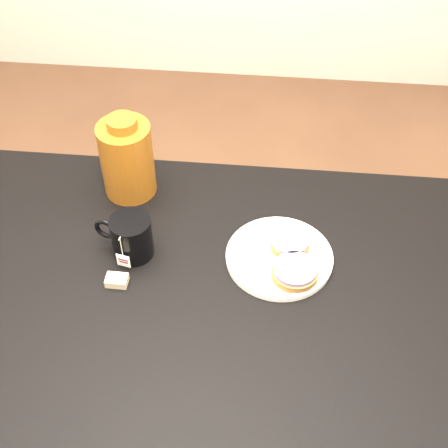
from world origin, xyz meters
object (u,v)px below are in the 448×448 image
object	(u,v)px
table	(167,332)
bagel_back	(290,243)
bagel_package	(127,158)
teabag_pouch	(117,280)
mug	(131,237)
bagel_front	(295,272)
plate	(279,257)

from	to	relation	value
table	bagel_back	distance (m)	0.32
bagel_package	teabag_pouch	bearing A→B (deg)	-84.53
mug	bagel_package	size ratio (longest dim) A/B	0.67
table	bagel_package	xyz separation A→B (m)	(-0.14, 0.34, 0.18)
bagel_back	bagel_front	size ratio (longest dim) A/B	0.97
table	plate	world-z (taller)	plate
mug	table	bearing A→B (deg)	-44.57
plate	mug	distance (m)	0.32
bagel_front	mug	bearing A→B (deg)	173.02
plate	bagel_back	size ratio (longest dim) A/B	1.97
bagel_front	table	bearing A→B (deg)	-158.94
table	bagel_back	bearing A→B (deg)	35.85
table	teabag_pouch	size ratio (longest dim) A/B	31.11
plate	teabag_pouch	xyz separation A→B (m)	(-0.33, -0.10, 0.00)
bagel_front	teabag_pouch	xyz separation A→B (m)	(-0.37, -0.05, -0.02)
table	mug	bearing A→B (deg)	122.77
table	bagel_back	xyz separation A→B (m)	(0.25, 0.18, 0.11)
plate	bagel_back	bearing A→B (deg)	51.03
table	plate	distance (m)	0.29
mug	teabag_pouch	xyz separation A→B (m)	(-0.02, -0.09, -0.04)
table	bagel_package	bearing A→B (deg)	111.73
bagel_package	plate	bearing A→B (deg)	-27.41
table	mug	size ratio (longest dim) A/B	10.12
plate	bagel_front	distance (m)	0.06
bagel_back	bagel_front	distance (m)	0.08
teabag_pouch	bagel_package	world-z (taller)	bagel_package
table	bagel_back	world-z (taller)	bagel_back
bagel_back	bagel_front	world-z (taller)	same
mug	teabag_pouch	bearing A→B (deg)	-87.80
table	teabag_pouch	bearing A→B (deg)	153.24
table	teabag_pouch	distance (m)	0.15
mug	teabag_pouch	distance (m)	0.10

